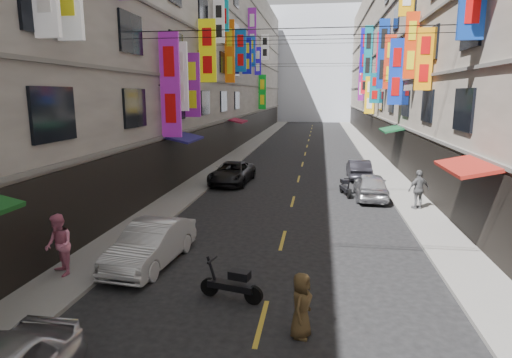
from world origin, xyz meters
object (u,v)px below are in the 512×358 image
(pedestrian_crossing, at_px, (301,305))
(car_left_mid, at_px, (151,244))
(car_left_far, at_px, (232,173))
(scooter_far_right, at_px, (345,188))
(car_right_mid, at_px, (371,186))
(pedestrian_rfar, at_px, (419,190))
(scooter_crossing, at_px, (232,284))
(pedestrian_lfar, at_px, (59,245))
(car_right_far, at_px, (359,169))

(pedestrian_crossing, bearing_deg, car_left_mid, 69.03)
(car_left_mid, bearing_deg, car_left_far, 95.29)
(scooter_far_right, relative_size, pedestrian_crossing, 1.17)
(car_right_mid, relative_size, pedestrian_rfar, 2.19)
(car_left_far, height_order, pedestrian_rfar, pedestrian_rfar)
(scooter_far_right, bearing_deg, pedestrian_crossing, 69.71)
(pedestrian_rfar, bearing_deg, pedestrian_crossing, 42.10)
(scooter_crossing, relative_size, car_right_mid, 0.44)
(pedestrian_lfar, height_order, pedestrian_crossing, pedestrian_lfar)
(car_left_mid, height_order, car_left_far, car_left_mid)
(car_right_far, bearing_deg, car_right_mid, 90.80)
(car_left_mid, xyz_separation_m, pedestrian_lfar, (-2.25, -1.44, 0.36))
(scooter_far_right, height_order, car_left_mid, car_left_mid)
(car_right_mid, distance_m, car_right_far, 5.44)
(scooter_crossing, distance_m, pedestrian_rfar, 12.11)
(car_right_far, bearing_deg, pedestrian_rfar, 104.32)
(scooter_crossing, relative_size, pedestrian_crossing, 1.17)
(pedestrian_lfar, xyz_separation_m, pedestrian_rfar, (12.17, 9.38, -0.00))
(scooter_far_right, height_order, pedestrian_lfar, pedestrian_lfar)
(pedestrian_crossing, bearing_deg, pedestrian_rfar, -9.10)
(scooter_far_right, height_order, car_right_mid, car_right_mid)
(car_left_mid, xyz_separation_m, pedestrian_rfar, (9.92, 7.95, 0.36))
(car_right_mid, relative_size, pedestrian_lfar, 2.18)
(scooter_far_right, bearing_deg, scooter_crossing, 60.71)
(car_left_far, xyz_separation_m, car_right_mid, (8.00, -2.80, 0.04))
(scooter_crossing, xyz_separation_m, car_right_mid, (4.93, 12.16, 0.25))
(car_left_far, xyz_separation_m, pedestrian_crossing, (4.97, -16.45, 0.11))
(scooter_crossing, relative_size, scooter_far_right, 1.00)
(car_left_far, relative_size, pedestrian_crossing, 3.08)
(car_right_far, relative_size, pedestrian_rfar, 2.07)
(scooter_far_right, distance_m, car_left_mid, 12.60)
(pedestrian_lfar, bearing_deg, car_right_mid, 90.31)
(pedestrian_crossing, bearing_deg, car_right_far, 5.73)
(pedestrian_lfar, height_order, pedestrian_rfar, pedestrian_lfar)
(scooter_crossing, height_order, car_left_mid, car_left_mid)
(car_left_far, distance_m, pedestrian_crossing, 17.18)
(scooter_crossing, relative_size, car_left_far, 0.38)
(car_right_far, bearing_deg, scooter_far_right, 76.29)
(scooter_far_right, relative_size, car_left_far, 0.38)
(car_left_mid, bearing_deg, scooter_far_right, 63.06)
(pedestrian_lfar, distance_m, pedestrian_crossing, 7.52)
(scooter_crossing, bearing_deg, car_right_far, -1.61)
(scooter_crossing, relative_size, pedestrian_lfar, 0.96)
(pedestrian_rfar, distance_m, pedestrian_crossing, 12.49)
(car_right_far, bearing_deg, scooter_crossing, 73.91)
(car_right_far, distance_m, pedestrian_crossing, 19.31)
(car_left_mid, bearing_deg, car_right_far, 68.60)
(car_left_mid, height_order, car_right_mid, car_right_mid)
(pedestrian_crossing, bearing_deg, pedestrian_lfar, 88.25)
(pedestrian_rfar, bearing_deg, pedestrian_lfar, 13.10)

